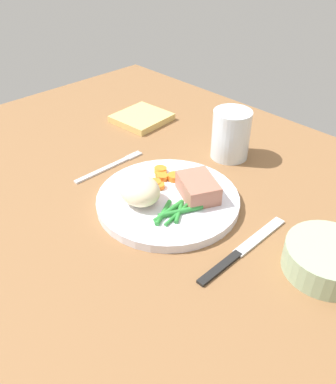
{
  "coord_description": "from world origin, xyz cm",
  "views": [
    {
      "loc": [
        44.23,
        -40.44,
        46.06
      ],
      "look_at": [
        3.06,
        -0.7,
        4.6
      ],
      "focal_mm": 37.35,
      "sensor_mm": 36.0,
      "label": 1
    }
  ],
  "objects": [
    {
      "name": "dinner_plate",
      "position": [
        3.06,
        -0.7,
        2.8
      ],
      "size": [
        25.59,
        25.59,
        1.6
      ],
      "primitive_type": "cylinder",
      "color": "white",
      "rests_on": "dining_table"
    },
    {
      "name": "fork",
      "position": [
        -14.07,
        -0.96,
        2.2
      ],
      "size": [
        1.44,
        16.6,
        0.4
      ],
      "rotation": [
        0.0,
        0.0,
        -0.08
      ],
      "color": "silver",
      "rests_on": "dining_table"
    },
    {
      "name": "dining_table",
      "position": [
        0.0,
        0.0,
        1.0
      ],
      "size": [
        120.0,
        90.0,
        2.0
      ],
      "color": "brown",
      "rests_on": "ground"
    },
    {
      "name": "water_glass",
      "position": [
        0.13,
        20.41,
        6.39
      ],
      "size": [
        7.95,
        7.95,
        10.32
      ],
      "color": "silver",
      "rests_on": "dining_table"
    },
    {
      "name": "meat_portion",
      "position": [
        6.52,
        3.33,
        5.32
      ],
      "size": [
        9.69,
        8.69,
        3.43
      ],
      "primitive_type": "cube",
      "rotation": [
        0.0,
        0.0,
        -0.45
      ],
      "color": "#A86B56",
      "rests_on": "dinner_plate"
    },
    {
      "name": "mashed_potatoes",
      "position": [
        0.76,
        -5.31,
        6.07
      ],
      "size": [
        7.71,
        6.67,
        4.94
      ],
      "primitive_type": "ellipsoid",
      "color": "beige",
      "rests_on": "dinner_plate"
    },
    {
      "name": "carrot_slices",
      "position": [
        -1.5,
        2.75,
        4.12
      ],
      "size": [
        6.12,
        6.83,
        1.16
      ],
      "color": "orange",
      "rests_on": "dinner_plate"
    },
    {
      "name": "salad_bowl",
      "position": [
        30.61,
        4.93,
        4.4
      ],
      "size": [
        12.55,
        12.55,
        4.25
      ],
      "color": "#99B28C",
      "rests_on": "dining_table"
    },
    {
      "name": "green_beans",
      "position": [
        7.25,
        -3.27,
        4.0
      ],
      "size": [
        5.73,
        9.31,
        0.89
      ],
      "color": "#2D8C38",
      "rests_on": "dinner_plate"
    },
    {
      "name": "napkin",
      "position": [
        -25.9,
        18.15,
        2.79
      ],
      "size": [
        12.61,
        13.03,
        1.59
      ],
      "primitive_type": "cube",
      "rotation": [
        0.0,
        0.0,
        0.08
      ],
      "color": "#DBBC6B",
      "rests_on": "dining_table"
    },
    {
      "name": "knife",
      "position": [
        19.87,
        -0.99,
        2.2
      ],
      "size": [
        1.7,
        20.5,
        0.64
      ],
      "rotation": [
        0.0,
        0.0,
        -0.05
      ],
      "color": "black",
      "rests_on": "dining_table"
    }
  ]
}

